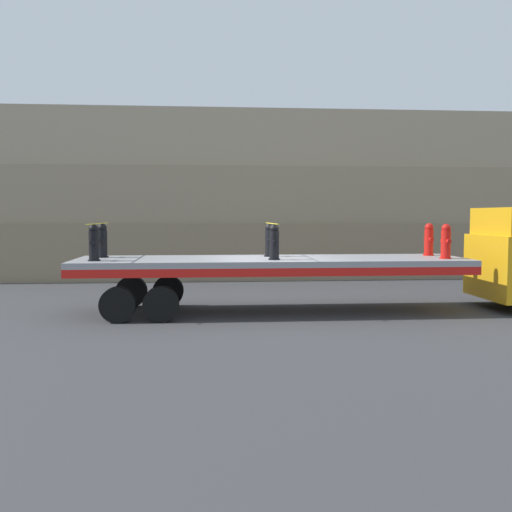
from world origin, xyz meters
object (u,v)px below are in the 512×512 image
Objects in this scene: fire_hydrant_black_near_0 at (94,243)px; fire_hydrant_black_near_1 at (274,242)px; flatbed_trailer at (250,268)px; fire_hydrant_red_far_2 at (429,240)px; fire_hydrant_red_near_2 at (446,242)px; fire_hydrant_black_far_1 at (269,240)px; fire_hydrant_black_far_0 at (102,241)px.

fire_hydrant_black_near_0 is 4.35m from fire_hydrant_black_near_1.
flatbed_trailer is 4.99m from fire_hydrant_red_far_2.
fire_hydrant_black_near_1 reaches higher than flatbed_trailer.
fire_hydrant_red_near_2 and fire_hydrant_red_far_2 have the same top height.
fire_hydrant_black_near_1 and fire_hydrant_red_near_2 have the same top height.
fire_hydrant_black_far_1 is (4.35, 1.12, 0.00)m from fire_hydrant_black_near_0.
fire_hydrant_red_far_2 is (4.91, 0.56, 0.67)m from flatbed_trailer.
flatbed_trailer is 11.27× the size of fire_hydrant_black_near_0.
fire_hydrant_red_far_2 is (8.71, 1.12, 0.00)m from fire_hydrant_black_near_0.
flatbed_trailer is at bearing -8.38° from fire_hydrant_black_far_0.
fire_hydrant_black_far_0 and fire_hydrant_black_near_1 have the same top height.
fire_hydrant_red_far_2 is (0.00, 1.12, 0.00)m from fire_hydrant_red_near_2.
flatbed_trailer is at bearing -173.50° from fire_hydrant_red_far_2.
fire_hydrant_black_far_1 is 4.35m from fire_hydrant_red_far_2.
fire_hydrant_black_near_1 is at bearing -90.00° from fire_hydrant_black_far_1.
fire_hydrant_black_near_0 is 1.00× the size of fire_hydrant_black_near_1.
flatbed_trailer is 4.99m from fire_hydrant_red_near_2.
fire_hydrant_black_far_0 is at bearing 90.00° from fire_hydrant_black_near_0.
fire_hydrant_black_near_1 is at bearing -45.05° from flatbed_trailer.
fire_hydrant_red_far_2 is at bearing 0.00° from fire_hydrant_black_far_1.
fire_hydrant_red_near_2 reaches higher than flatbed_trailer.
fire_hydrant_black_far_0 and fire_hydrant_red_far_2 have the same top height.
fire_hydrant_black_far_0 and fire_hydrant_red_near_2 have the same top height.
fire_hydrant_red_far_2 is at bearing 14.41° from fire_hydrant_black_near_1.
fire_hydrant_red_near_2 is at bearing -14.41° from fire_hydrant_black_far_1.
fire_hydrant_black_near_0 is 4.50m from fire_hydrant_black_far_1.
fire_hydrant_black_far_0 and fire_hydrant_black_far_1 have the same top height.
fire_hydrant_black_near_1 is at bearing 0.00° from fire_hydrant_black_near_0.
fire_hydrant_black_near_1 is 1.00× the size of fire_hydrant_black_far_1.
fire_hydrant_black_far_0 is 8.71m from fire_hydrant_red_far_2.
fire_hydrant_black_far_1 is at bearing 90.00° from fire_hydrant_black_near_1.
fire_hydrant_black_near_1 is 4.35m from fire_hydrant_red_near_2.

